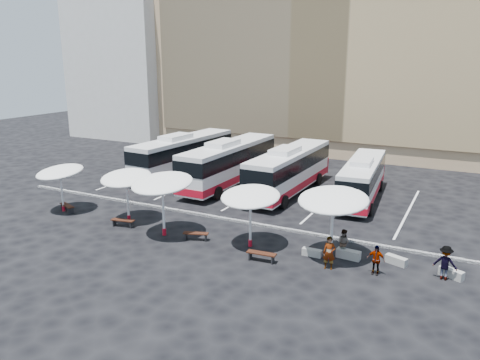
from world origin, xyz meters
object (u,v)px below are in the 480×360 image
at_px(sunshade_2, 162,183).
at_px(conc_bench_3, 451,273).
at_px(wood_bench_0, 67,206).
at_px(bus_2, 290,169).
at_px(sunshade_0, 60,172).
at_px(wood_bench_2, 196,234).
at_px(sunshade_3, 250,197).
at_px(conc_bench_1, 348,254).
at_px(passenger_2, 376,260).
at_px(bus_1, 229,162).
at_px(passenger_0, 329,253).
at_px(passenger_1, 343,243).
at_px(conc_bench_0, 312,252).
at_px(passenger_3, 445,263).
at_px(bus_3, 362,178).
at_px(sunshade_1, 126,178).
at_px(wood_bench_1, 123,221).
at_px(sunshade_4, 333,200).
at_px(bus_0, 184,154).
at_px(wood_bench_3, 261,255).
at_px(conc_bench_2, 396,260).

distance_m(sunshade_2, conc_bench_3, 16.69).
bearing_deg(wood_bench_0, bus_2, 43.45).
height_order(sunshade_0, wood_bench_2, sunshade_0).
height_order(sunshade_3, conc_bench_1, sunshade_3).
bearing_deg(passenger_2, sunshade_3, 179.49).
height_order(bus_1, conc_bench_3, bus_1).
relative_size(passenger_0, passenger_1, 1.14).
height_order(bus_1, conc_bench_0, bus_1).
bearing_deg(sunshade_0, bus_1, 58.22).
height_order(wood_bench_0, passenger_3, passenger_3).
xyz_separation_m(bus_3, sunshade_2, (-9.19, -13.04, 1.59)).
relative_size(sunshade_1, passenger_2, 2.53).
bearing_deg(wood_bench_0, passenger_3, 1.99).
bearing_deg(conc_bench_1, wood_bench_1, -173.03).
relative_size(sunshade_2, wood_bench_2, 2.70).
bearing_deg(bus_3, sunshade_4, -89.96).
bearing_deg(sunshade_1, conc_bench_3, 2.21).
relative_size(passenger_0, passenger_3, 1.01).
bearing_deg(bus_0, bus_3, 2.87).
distance_m(sunshade_2, passenger_1, 11.19).
bearing_deg(wood_bench_3, bus_3, 80.94).
xyz_separation_m(conc_bench_1, passenger_2, (1.70, -1.26, 0.54)).
xyz_separation_m(wood_bench_2, wood_bench_3, (4.80, -0.95, 0.02)).
height_order(wood_bench_0, wood_bench_3, wood_bench_3).
distance_m(wood_bench_0, wood_bench_2, 11.16).
bearing_deg(sunshade_4, passenger_1, 51.76).
distance_m(sunshade_3, passenger_3, 10.67).
distance_m(sunshade_2, conc_bench_2, 14.09).
bearing_deg(conc_bench_1, bus_3, 99.60).
bearing_deg(bus_2, conc_bench_0, -61.69).
distance_m(bus_0, wood_bench_0, 12.96).
xyz_separation_m(conc_bench_1, conc_bench_2, (2.47, 0.45, -0.03)).
height_order(bus_0, passenger_2, bus_0).
xyz_separation_m(wood_bench_3, passenger_3, (8.98, 2.22, 0.50)).
distance_m(wood_bench_1, wood_bench_2, 5.49).
bearing_deg(conc_bench_2, sunshade_0, -175.87).
bearing_deg(bus_1, wood_bench_2, -69.63).
relative_size(conc_bench_0, conc_bench_2, 0.94).
distance_m(bus_0, sunshade_3, 18.06).
bearing_deg(conc_bench_1, wood_bench_2, -170.11).
height_order(bus_0, conc_bench_1, bus_0).
height_order(passenger_0, passenger_3, passenger_0).
xyz_separation_m(sunshade_3, sunshade_4, (4.67, 0.49, 0.31)).
distance_m(wood_bench_3, conc_bench_1, 4.81).
bearing_deg(conc_bench_0, conc_bench_1, 17.05).
height_order(sunshade_4, wood_bench_3, sunshade_4).
distance_m(conc_bench_0, conc_bench_3, 7.12).
distance_m(sunshade_2, wood_bench_0, 9.45).
bearing_deg(bus_0, conc_bench_2, -23.99).
xyz_separation_m(sunshade_1, conc_bench_2, (17.28, 1.13, -2.77)).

